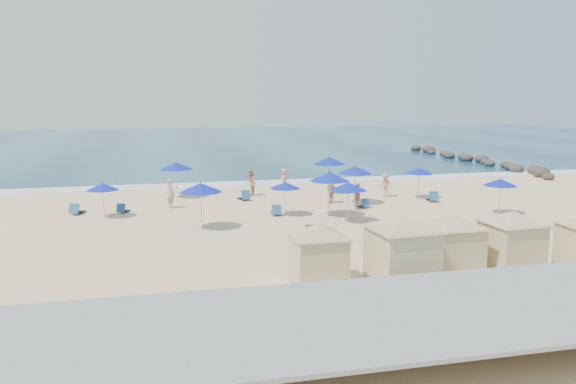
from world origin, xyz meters
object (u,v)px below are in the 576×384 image
at_px(rock_jetty, 472,159).
at_px(cabana_1, 403,241).
at_px(umbrella_8, 419,171).
at_px(cabana_2, 453,237).
at_px(umbrella_3, 285,185).
at_px(beachgoer_2, 331,190).
at_px(beachgoer_4, 284,179).
at_px(cabana_0, 318,247).
at_px(umbrella_6, 330,177).
at_px(umbrella_0, 103,187).
at_px(umbrella_4, 348,186).
at_px(beachgoer_0, 171,193).
at_px(beachgoer_3, 385,185).
at_px(beachgoer_1, 251,183).
at_px(beachgoer_5, 357,196).
at_px(umbrella_9, 500,182).
at_px(cabana_3, 512,233).
at_px(umbrella_7, 329,161).
at_px(umbrella_2, 201,188).
at_px(umbrella_1, 176,166).
at_px(trash_bin, 314,233).
at_px(umbrella_5, 355,170).

bearing_deg(rock_jetty, cabana_1, -124.56).
bearing_deg(cabana_1, umbrella_8, 61.94).
relative_size(cabana_2, umbrella_3, 2.00).
bearing_deg(beachgoer_2, beachgoer_4, -172.47).
relative_size(rock_jetty, cabana_0, 6.47).
bearing_deg(umbrella_6, umbrella_0, 168.34).
distance_m(cabana_1, beachgoer_4, 21.78).
height_order(umbrella_3, beachgoer_2, umbrella_3).
height_order(cabana_0, umbrella_4, cabana_0).
bearing_deg(beachgoer_0, umbrella_6, -143.91).
relative_size(rock_jetty, beachgoer_4, 16.07).
height_order(umbrella_3, beachgoer_3, umbrella_3).
bearing_deg(beachgoer_1, umbrella_0, -63.18).
bearing_deg(beachgoer_5, umbrella_0, 123.45).
xyz_separation_m(umbrella_3, beachgoer_4, (1.94, 8.68, -0.99)).
relative_size(umbrella_9, beachgoer_4, 1.35).
height_order(cabana_2, cabana_3, cabana_3).
bearing_deg(umbrella_6, umbrella_9, -10.22).
bearing_deg(umbrella_0, beachgoer_2, 5.11).
distance_m(cabana_0, umbrella_4, 10.77).
distance_m(beachgoer_0, beachgoer_5, 11.72).
bearing_deg(rock_jetty, umbrella_7, -144.14).
bearing_deg(umbrella_2, umbrella_1, 95.22).
bearing_deg(beachgoer_4, umbrella_0, -45.49).
bearing_deg(trash_bin, beachgoer_5, 53.14).
distance_m(umbrella_0, beachgoer_5, 15.24).
distance_m(trash_bin, umbrella_1, 14.88).
height_order(rock_jetty, umbrella_2, umbrella_2).
bearing_deg(umbrella_6, beachgoer_0, 152.54).
distance_m(cabana_0, beachgoer_4, 21.33).
xyz_separation_m(umbrella_2, beachgoer_0, (-1.42, 6.18, -1.30)).
xyz_separation_m(cabana_2, umbrella_9, (8.46, 9.57, 0.44)).
bearing_deg(beachgoer_3, umbrella_0, -124.36).
relative_size(trash_bin, umbrella_1, 0.28).
bearing_deg(umbrella_1, umbrella_3, -51.24).
distance_m(cabana_1, umbrella_3, 13.16).
bearing_deg(umbrella_1, umbrella_2, -84.78).
height_order(umbrella_0, beachgoer_5, umbrella_0).
relative_size(rock_jetty, beachgoer_1, 14.05).
height_order(rock_jetty, umbrella_0, umbrella_0).
xyz_separation_m(trash_bin, beachgoer_2, (3.73, 9.12, 0.50)).
xyz_separation_m(trash_bin, beachgoer_3, (8.19, 10.58, 0.48)).
height_order(cabana_0, umbrella_1, cabana_0).
bearing_deg(umbrella_2, umbrella_5, 25.19).
relative_size(cabana_2, beachgoer_2, 2.42).
height_order(cabana_2, umbrella_1, cabana_2).
relative_size(umbrella_7, umbrella_9, 1.22).
bearing_deg(trash_bin, cabana_3, -46.64).
height_order(cabana_1, beachgoer_5, cabana_1).
bearing_deg(cabana_2, rock_jetty, 57.74).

